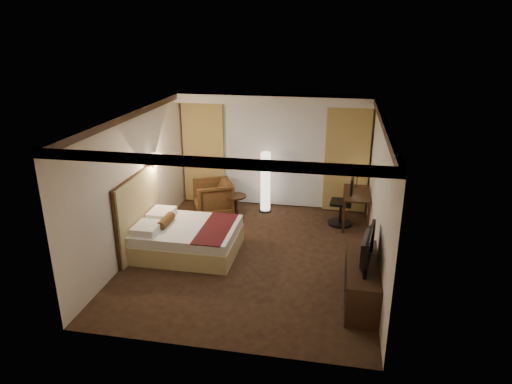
% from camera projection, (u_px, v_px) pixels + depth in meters
% --- Properties ---
extents(floor, '(4.50, 5.50, 0.01)m').
position_uv_depth(floor, '(252.00, 255.00, 8.75)').
color(floor, black).
rests_on(floor, ground).
extents(ceiling, '(4.50, 5.50, 0.01)m').
position_uv_depth(ceiling, '(252.00, 115.00, 7.82)').
color(ceiling, white).
rests_on(ceiling, back_wall).
extents(back_wall, '(4.50, 0.02, 2.70)m').
position_uv_depth(back_wall, '(274.00, 151.00, 10.82)').
color(back_wall, beige).
rests_on(back_wall, floor).
extents(left_wall, '(0.02, 5.50, 2.70)m').
position_uv_depth(left_wall, '(136.00, 182.00, 8.68)').
color(left_wall, beige).
rests_on(left_wall, floor).
extents(right_wall, '(0.02, 5.50, 2.70)m').
position_uv_depth(right_wall, '(379.00, 197.00, 7.89)').
color(right_wall, beige).
rests_on(right_wall, floor).
extents(crown_molding, '(4.50, 5.50, 0.12)m').
position_uv_depth(crown_molding, '(252.00, 119.00, 7.84)').
color(crown_molding, black).
rests_on(crown_molding, ceiling).
extents(soffit, '(4.50, 0.50, 0.20)m').
position_uv_depth(soffit, '(273.00, 99.00, 10.16)').
color(soffit, white).
rests_on(soffit, ceiling).
extents(curtain_sheer, '(2.48, 0.04, 2.45)m').
position_uv_depth(curtain_sheer, '(274.00, 156.00, 10.78)').
color(curtain_sheer, silver).
rests_on(curtain_sheer, back_wall).
extents(curtain_left_drape, '(1.00, 0.14, 2.45)m').
position_uv_depth(curtain_left_drape, '(204.00, 153.00, 11.03)').
color(curtain_left_drape, tan).
rests_on(curtain_left_drape, back_wall).
extents(curtain_right_drape, '(1.00, 0.14, 2.45)m').
position_uv_depth(curtain_right_drape, '(347.00, 160.00, 10.43)').
color(curtain_right_drape, tan).
rests_on(curtain_right_drape, back_wall).
extents(wall_sconce, '(0.24, 0.24, 0.24)m').
position_uv_depth(wall_sconce, '(156.00, 159.00, 9.15)').
color(wall_sconce, white).
rests_on(wall_sconce, left_wall).
extents(bed, '(1.89, 1.48, 0.55)m').
position_uv_depth(bed, '(188.00, 239.00, 8.79)').
color(bed, white).
rests_on(bed, floor).
extents(headboard, '(0.12, 1.78, 1.50)m').
position_uv_depth(headboard, '(139.00, 213.00, 8.79)').
color(headboard, tan).
rests_on(headboard, floor).
extents(armchair, '(1.06, 1.09, 0.86)m').
position_uv_depth(armchair, '(213.00, 196.00, 10.60)').
color(armchair, '#442814').
rests_on(armchair, floor).
extents(side_table, '(0.46, 0.46, 0.51)m').
position_uv_depth(side_table, '(236.00, 206.00, 10.46)').
color(side_table, black).
rests_on(side_table, floor).
extents(floor_lamp, '(0.31, 0.31, 1.45)m').
position_uv_depth(floor_lamp, '(265.00, 182.00, 10.59)').
color(floor_lamp, white).
rests_on(floor_lamp, floor).
extents(desk, '(0.55, 1.10, 0.75)m').
position_uv_depth(desk, '(356.00, 209.00, 9.99)').
color(desk, black).
rests_on(desk, floor).
extents(desk_lamp, '(0.18, 0.18, 0.34)m').
position_uv_depth(desk_lamp, '(357.00, 179.00, 10.17)').
color(desk_lamp, '#FFD899').
rests_on(desk_lamp, desk).
extents(office_chair, '(0.57, 0.57, 1.11)m').
position_uv_depth(office_chair, '(341.00, 201.00, 9.93)').
color(office_chair, black).
rests_on(office_chair, floor).
extents(dresser, '(0.50, 1.67, 0.65)m').
position_uv_depth(dresser, '(362.00, 280.00, 7.27)').
color(dresser, black).
rests_on(dresser, floor).
extents(television, '(0.74, 1.10, 0.13)m').
position_uv_depth(television, '(363.00, 245.00, 7.06)').
color(television, black).
rests_on(television, dresser).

